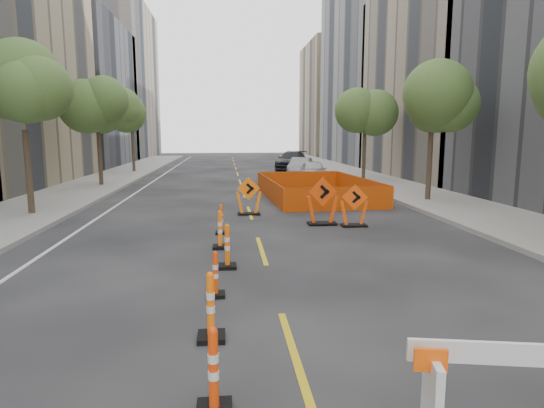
{
  "coord_description": "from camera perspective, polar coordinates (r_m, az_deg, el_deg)",
  "views": [
    {
      "loc": [
        -0.95,
        -8.08,
        3.15
      ],
      "look_at": [
        0.41,
        5.15,
        1.1
      ],
      "focal_mm": 30.0,
      "sensor_mm": 36.0,
      "label": 1
    }
  ],
  "objects": [
    {
      "name": "channelizer_4",
      "position": [
        10.82,
        -5.63,
        -5.28
      ],
      "size": [
        0.42,
        0.42,
        1.07
      ],
      "primitive_type": null,
      "color": "#EB5B09",
      "rests_on": "ground"
    },
    {
      "name": "tree_r_c",
      "position": [
        31.53,
        11.62,
        11.1
      ],
      "size": [
        2.8,
        2.8,
        5.95
      ],
      "color": "#382B1E",
      "rests_on": "ground"
    },
    {
      "name": "bld_right_d",
      "position": [
        51.96,
        15.01,
        16.06
      ],
      "size": [
        12.0,
        18.0,
        20.0
      ],
      "primitive_type": "cube",
      "color": "gray",
      "rests_on": "ground"
    },
    {
      "name": "tree_l_c",
      "position": [
        29.09,
        -21.09,
        10.91
      ],
      "size": [
        2.8,
        2.8,
        5.95
      ],
      "color": "#382B1E",
      "rests_on": "ground"
    },
    {
      "name": "safety_fence",
      "position": [
        22.75,
        5.44,
        2.03
      ],
      "size": [
        5.14,
        8.22,
        1.0
      ],
      "primitive_type": null,
      "rotation": [
        0.0,
        0.0,
        0.06
      ],
      "color": "#FF430D",
      "rests_on": "ground"
    },
    {
      "name": "parked_car_far",
      "position": [
        40.77,
        2.53,
        5.48
      ],
      "size": [
        3.91,
        6.02,
        1.62
      ],
      "primitive_type": "imported",
      "rotation": [
        0.0,
        0.0,
        -0.32
      ],
      "color": "black",
      "rests_on": "ground"
    },
    {
      "name": "chevron_sign_right",
      "position": [
        15.81,
        10.28,
        -0.18
      ],
      "size": [
        1.12,
        0.89,
        1.46
      ],
      "primitive_type": null,
      "rotation": [
        0.0,
        0.0,
        -0.36
      ],
      "color": "#EA4709",
      "rests_on": "ground"
    },
    {
      "name": "bld_right_c",
      "position": [
        36.79,
        24.15,
        14.03
      ],
      "size": [
        12.0,
        16.0,
        14.0
      ],
      "primitive_type": "cube",
      "color": "gray",
      "rests_on": "ground"
    },
    {
      "name": "channelizer_6",
      "position": [
        14.54,
        -6.38,
        -1.88
      ],
      "size": [
        0.38,
        0.38,
        0.96
      ],
      "primitive_type": null,
      "color": "#F74F0A",
      "rests_on": "ground"
    },
    {
      "name": "sidewalk_right",
      "position": [
        22.62,
        20.3,
        0.41
      ],
      "size": [
        4.0,
        90.0,
        0.15
      ],
      "primitive_type": "cube",
      "color": "gray",
      "rests_on": "ground"
    },
    {
      "name": "sidewalk_left",
      "position": [
        21.85,
        -27.4,
        -0.31
      ],
      "size": [
        4.0,
        90.0,
        0.15
      ],
      "primitive_type": "cube",
      "color": "gray",
      "rests_on": "ground"
    },
    {
      "name": "chevron_sign_center",
      "position": [
        15.94,
        6.35,
        0.36
      ],
      "size": [
        1.17,
        0.77,
        1.67
      ],
      "primitive_type": null,
      "rotation": [
        0.0,
        0.0,
        0.09
      ],
      "color": "#DA3F09",
      "rests_on": "ground"
    },
    {
      "name": "parked_car_mid",
      "position": [
        35.41,
        3.59,
        4.74
      ],
      "size": [
        2.66,
        4.31,
        1.34
      ],
      "primitive_type": "imported",
      "rotation": [
        0.0,
        0.0,
        -0.33
      ],
      "color": "gray",
      "rests_on": "ground"
    },
    {
      "name": "channelizer_3",
      "position": [
        9.01,
        -7.11,
        -8.69
      ],
      "size": [
        0.36,
        0.36,
        0.92
      ],
      "primitive_type": null,
      "color": "red",
      "rests_on": "ground"
    },
    {
      "name": "parked_car_near",
      "position": [
        30.84,
        5.19,
        4.17
      ],
      "size": [
        1.94,
        4.19,
        1.39
      ],
      "primitive_type": "imported",
      "rotation": [
        0.0,
        0.0,
        -0.07
      ],
      "color": "#B6B7B9",
      "rests_on": "ground"
    },
    {
      "name": "chevron_sign_left",
      "position": [
        17.86,
        -2.94,
        1.02
      ],
      "size": [
        1.04,
        0.68,
        1.49
      ],
      "primitive_type": null,
      "rotation": [
        0.0,
        0.0,
        0.09
      ],
      "color": "orange",
      "rests_on": "ground"
    },
    {
      "name": "tree_l_d",
      "position": [
        38.83,
        -17.2,
        10.42
      ],
      "size": [
        2.8,
        2.8,
        5.95
      ],
      "color": "#382B1E",
      "rests_on": "ground"
    },
    {
      "name": "bld_left_e",
      "position": [
        66.03,
        -20.54,
        14.19
      ],
      "size": [
        12.0,
        20.0,
        20.0
      ],
      "primitive_type": "cube",
      "color": "gray",
      "rests_on": "ground"
    },
    {
      "name": "bld_right_e",
      "position": [
        69.22,
        9.42,
        12.68
      ],
      "size": [
        12.0,
        14.0,
        16.0
      ],
      "primitive_type": "cube",
      "color": "tan",
      "rests_on": "ground"
    },
    {
      "name": "barricade_board",
      "position": [
        5.58,
        27.94,
        -20.21
      ],
      "size": [
        2.22,
        1.05,
        1.08
      ],
      "primitive_type": null,
      "rotation": [
        0.0,
        0.0,
        -0.2
      ],
      "color": "white",
      "rests_on": "ground"
    },
    {
      "name": "channelizer_1",
      "position": [
        5.48,
        -7.35,
        -20.04
      ],
      "size": [
        0.41,
        0.41,
        1.04
      ],
      "primitive_type": null,
      "color": "#E43A09",
      "rests_on": "ground"
    },
    {
      "name": "bld_left_d",
      "position": [
        50.08,
        -25.15,
        12.37
      ],
      "size": [
        12.0,
        16.0,
        14.0
      ],
      "primitive_type": "cube",
      "color": "#4C4C51",
      "rests_on": "ground"
    },
    {
      "name": "tree_l_b",
      "position": [
        19.61,
        -28.83,
        11.73
      ],
      "size": [
        2.8,
        2.8,
        5.95
      ],
      "color": "#382B1E",
      "rests_on": "ground"
    },
    {
      "name": "channelizer_5",
      "position": [
        12.67,
        -6.54,
        -3.21
      ],
      "size": [
        0.42,
        0.42,
        1.07
      ],
      "primitive_type": null,
      "color": "orange",
      "rests_on": "ground"
    },
    {
      "name": "channelizer_2",
      "position": [
        7.19,
        -7.7,
        -12.57
      ],
      "size": [
        0.43,
        0.43,
        1.09
      ],
      "primitive_type": null,
      "color": "#F6630A",
      "rests_on": "ground"
    },
    {
      "name": "tree_r_b",
      "position": [
        22.19,
        19.5,
        11.83
      ],
      "size": [
        2.8,
        2.8,
        5.95
      ],
      "color": "#382B1E",
      "rests_on": "ground"
    },
    {
      "name": "ground_plane",
      "position": [
        8.73,
        0.8,
        -12.41
      ],
      "size": [
        140.0,
        140.0,
        0.0
      ],
      "primitive_type": "plane",
      "color": "black"
    }
  ]
}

